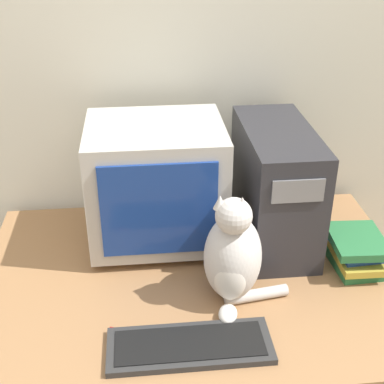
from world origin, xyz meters
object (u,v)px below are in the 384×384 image
object	(u,v)px
computer_tower	(275,186)
pen	(135,334)
book_stack	(356,251)
crt_monitor	(157,183)
cat	(233,256)
keyboard	(190,346)

from	to	relation	value
computer_tower	pen	size ratio (longest dim) A/B	3.54
pen	book_stack	bearing A→B (deg)	18.63
crt_monitor	cat	bearing A→B (deg)	-58.55
cat	pen	size ratio (longest dim) A/B	2.55
keyboard	cat	world-z (taller)	cat
crt_monitor	keyboard	bearing A→B (deg)	-83.94
crt_monitor	pen	world-z (taller)	crt_monitor
keyboard	pen	bearing A→B (deg)	155.44
book_stack	pen	distance (m)	0.73
keyboard	cat	distance (m)	0.28
keyboard	book_stack	size ratio (longest dim) A/B	2.05
cat	book_stack	xyz separation A→B (m)	(0.41, 0.10, -0.08)
keyboard	computer_tower	bearing A→B (deg)	56.41
computer_tower	cat	bearing A→B (deg)	-122.38
pen	cat	bearing A→B (deg)	25.65
computer_tower	book_stack	xyz separation A→B (m)	(0.22, -0.20, -0.14)
cat	book_stack	size ratio (longest dim) A/B	1.66
keyboard	crt_monitor	bearing A→B (deg)	96.06
keyboard	pen	world-z (taller)	keyboard
crt_monitor	cat	xyz separation A→B (m)	(0.20, -0.32, -0.07)
keyboard	book_stack	distance (m)	0.63
crt_monitor	pen	xyz separation A→B (m)	(-0.09, -0.46, -0.21)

